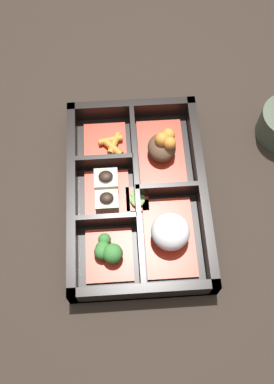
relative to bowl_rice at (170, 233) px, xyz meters
The scene contains 9 objects.
ground_plane 0.10m from the bowl_rice, 148.64° to the right, with size 3.00×3.00×0.00m, color black.
bento_base 0.09m from the bowl_rice, 148.64° to the right, with size 0.34×0.23×0.01m.
bento_rim 0.09m from the bowl_rice, 147.58° to the right, with size 0.34×0.23×0.05m.
bowl_stew 0.15m from the bowl_rice, behind, with size 0.13×0.08×0.05m.
bowl_rice is the anchor object (origin of this frame).
bowl_carrots 0.20m from the bowl_rice, 152.95° to the right, with size 0.08×0.07×0.02m.
bowl_tofu 0.13m from the bowl_rice, 130.96° to the right, with size 0.09×0.07×0.03m.
bowl_greens 0.10m from the bowl_rice, 77.46° to the right, with size 0.09×0.07×0.04m.
bowl_pickles 0.09m from the bowl_rice, 145.25° to the right, with size 0.04×0.04×0.01m.
Camera 1 is at (0.31, -0.02, 0.69)m, focal length 42.00 mm.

